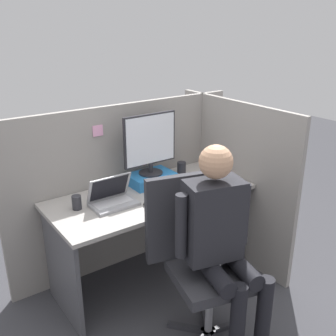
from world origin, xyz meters
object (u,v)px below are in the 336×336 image
(carrot_toy, at_px, (205,193))
(pen_cup, at_px, (77,202))
(office_chair, at_px, (197,257))
(monitor, at_px, (150,143))
(coffee_mug, at_px, (182,167))
(stapler, at_px, (215,170))
(paper_box, at_px, (151,178))
(person, at_px, (221,236))
(laptop, at_px, (113,199))

(carrot_toy, height_order, pen_cup, pen_cup)
(office_chair, height_order, pen_cup, office_chair)
(monitor, bearing_deg, coffee_mug, 7.29)
(stapler, xyz_separation_m, office_chair, (-0.74, -0.66, -0.22))
(paper_box, height_order, stapler, paper_box)
(office_chair, relative_size, pen_cup, 10.91)
(office_chair, height_order, coffee_mug, office_chair)
(paper_box, relative_size, stapler, 2.69)
(monitor, xyz_separation_m, stapler, (0.57, -0.14, -0.31))
(coffee_mug, relative_size, pen_cup, 0.94)
(person, relative_size, pen_cup, 13.40)
(laptop, relative_size, pen_cup, 3.21)
(pen_cup, bearing_deg, coffee_mug, 7.32)
(coffee_mug, height_order, pen_cup, pen_cup)
(stapler, bearing_deg, laptop, -178.19)
(person, xyz_separation_m, pen_cup, (-0.53, 0.88, 0.02))
(paper_box, relative_size, office_chair, 0.33)
(stapler, bearing_deg, paper_box, 166.85)
(laptop, height_order, pen_cup, laptop)
(carrot_toy, xyz_separation_m, coffee_mug, (0.14, 0.47, 0.03))
(monitor, relative_size, office_chair, 0.44)
(carrot_toy, height_order, person, person)
(stapler, relative_size, person, 0.10)
(paper_box, xyz_separation_m, monitor, (0.00, 0.00, 0.29))
(monitor, bearing_deg, carrot_toy, -65.08)
(pen_cup, bearing_deg, carrot_toy, -21.80)
(stapler, height_order, coffee_mug, coffee_mug)
(laptop, xyz_separation_m, office_chair, (0.25, -0.63, -0.23))
(office_chair, bearing_deg, pen_cup, 124.21)
(office_chair, bearing_deg, stapler, 41.78)
(person, bearing_deg, paper_box, 82.10)
(stapler, distance_m, office_chair, 1.02)
(monitor, bearing_deg, office_chair, -102.43)
(monitor, distance_m, carrot_toy, 0.57)
(person, height_order, pen_cup, person)
(monitor, relative_size, laptop, 1.50)
(laptop, distance_m, stapler, 1.00)
(pen_cup, bearing_deg, office_chair, -55.79)
(person, bearing_deg, stapler, 49.76)
(laptop, bearing_deg, paper_box, 20.89)
(carrot_toy, height_order, coffee_mug, coffee_mug)
(stapler, xyz_separation_m, pen_cup, (-1.23, 0.05, 0.02))
(stapler, relative_size, carrot_toy, 0.90)
(person, xyz_separation_m, coffee_mug, (0.47, 1.00, 0.02))
(monitor, bearing_deg, stapler, -13.42)
(paper_box, height_order, coffee_mug, coffee_mug)
(carrot_toy, relative_size, person, 0.11)
(carrot_toy, distance_m, pen_cup, 0.93)
(laptop, distance_m, carrot_toy, 0.68)
(paper_box, distance_m, carrot_toy, 0.47)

